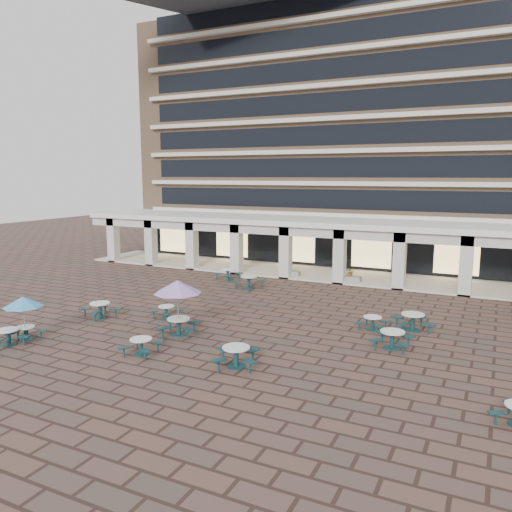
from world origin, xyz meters
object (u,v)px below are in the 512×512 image
object	(u,v)px
picnic_table_2	(236,355)
planter_left	(290,271)
picnic_table_0	(8,336)
planter_right	(351,277)
picnic_table_1	(141,345)

from	to	relation	value
picnic_table_2	planter_left	distance (m)	18.53
picnic_table_0	planter_right	size ratio (longest dim) A/B	1.37
picnic_table_1	planter_right	world-z (taller)	planter_right
picnic_table_2	picnic_table_1	bearing A→B (deg)	166.42
picnic_table_1	picnic_table_2	xyz separation A→B (m)	(4.42, 0.58, 0.08)
planter_left	picnic_table_0	bearing A→B (deg)	-106.24
picnic_table_0	planter_right	distance (m)	22.79
picnic_table_2	planter_right	size ratio (longest dim) A/B	1.54
picnic_table_0	picnic_table_2	xyz separation A→B (m)	(10.76, 2.30, 0.07)
picnic_table_2	planter_right	distance (m)	17.87
picnic_table_1	picnic_table_2	world-z (taller)	picnic_table_2
picnic_table_0	picnic_table_2	distance (m)	11.00
picnic_table_1	planter_right	xyz separation A→B (m)	(4.27, 18.45, -0.01)
planter_left	picnic_table_1	bearing A→B (deg)	-88.54
picnic_table_0	picnic_table_1	world-z (taller)	picnic_table_0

